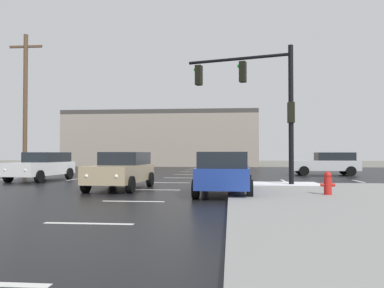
% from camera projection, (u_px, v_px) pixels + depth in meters
% --- Properties ---
extents(ground_plane, '(120.00, 120.00, 0.00)m').
position_uv_depth(ground_plane, '(176.00, 180.00, 22.60)').
color(ground_plane, slate).
extents(road_asphalt, '(44.00, 44.00, 0.02)m').
position_uv_depth(road_asphalt, '(176.00, 180.00, 22.60)').
color(road_asphalt, black).
rests_on(road_asphalt, ground_plane).
extents(snow_strip_curbside, '(4.00, 1.60, 0.06)m').
position_uv_depth(snow_strip_curbside, '(273.00, 183.00, 18.14)').
color(snow_strip_curbside, white).
rests_on(snow_strip_curbside, sidewalk_corner).
extents(lane_markings, '(36.15, 36.15, 0.01)m').
position_uv_depth(lane_markings, '(195.00, 182.00, 21.12)').
color(lane_markings, silver).
rests_on(lane_markings, road_asphalt).
extents(traffic_signal_mast, '(4.79, 1.61, 6.19)m').
position_uv_depth(traffic_signal_mast, '(261.00, 94.00, 18.02)').
color(traffic_signal_mast, black).
rests_on(traffic_signal_mast, sidewalk_corner).
extents(fire_hydrant, '(0.48, 0.26, 0.79)m').
position_uv_depth(fire_hydrant, '(328.00, 183.00, 13.58)').
color(fire_hydrant, red).
rests_on(fire_hydrant, sidewalk_corner).
extents(strip_building_background, '(22.55, 8.00, 6.49)m').
position_uv_depth(strip_building_background, '(163.00, 139.00, 48.49)').
color(strip_building_background, gray).
rests_on(strip_building_background, ground_plane).
extents(sedan_silver, '(4.56, 2.08, 1.58)m').
position_uv_depth(sedan_silver, '(327.00, 163.00, 27.61)').
color(sedan_silver, '#B7BABF').
rests_on(sedan_silver, road_asphalt).
extents(sedan_blue, '(2.14, 4.59, 1.58)m').
position_uv_depth(sedan_blue, '(224.00, 172.00, 14.62)').
color(sedan_blue, navy).
rests_on(sedan_blue, road_asphalt).
extents(sedan_white, '(2.39, 4.67, 1.58)m').
position_uv_depth(sedan_white, '(42.00, 166.00, 22.30)').
color(sedan_white, white).
rests_on(sedan_white, road_asphalt).
extents(sedan_tan, '(2.19, 4.60, 1.58)m').
position_uv_depth(sedan_tan, '(122.00, 169.00, 17.06)').
color(sedan_tan, tan).
rests_on(sedan_tan, road_asphalt).
extents(utility_pole_far, '(2.20, 0.28, 9.34)m').
position_uv_depth(utility_pole_far, '(25.00, 102.00, 26.05)').
color(utility_pole_far, brown).
rests_on(utility_pole_far, ground_plane).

